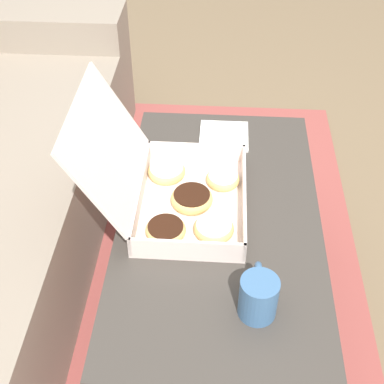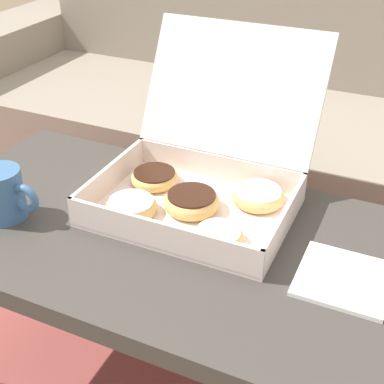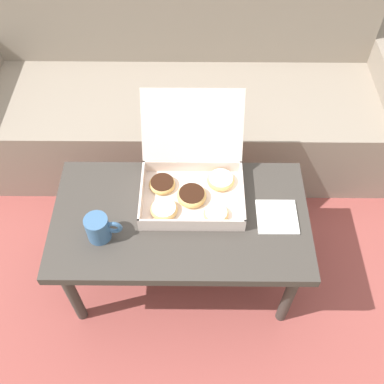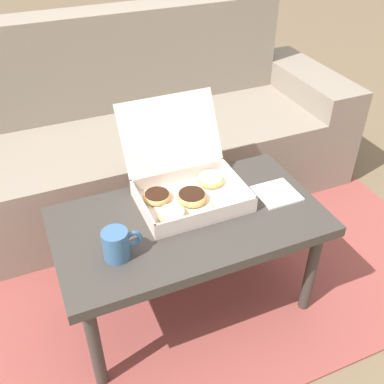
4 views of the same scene
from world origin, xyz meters
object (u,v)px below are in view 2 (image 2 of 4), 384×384
Objects in this scene: coffee_mug at (4,194)px; coffee_table at (157,249)px; pastry_box at (200,180)px; couch at (278,128)px.

coffee_table is at bearing 17.34° from coffee_mug.
pastry_box is at bearing 70.86° from coffee_table.
couch is 2.43× the size of coffee_table.
pastry_box is 3.23× the size of coffee_mug.
couch is 0.77m from pastry_box.
coffee_mug is (-0.33, -0.21, -0.00)m from pastry_box.
couch is 5.56× the size of pastry_box.
coffee_mug is (-0.29, -0.09, 0.11)m from coffee_table.
pastry_box is at bearing -86.81° from couch.
couch reaches higher than coffee_table.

